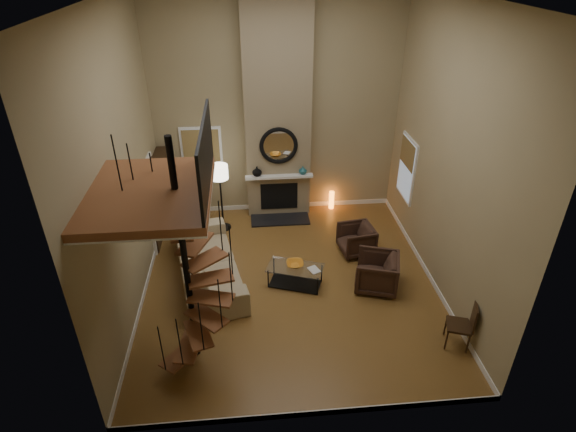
{
  "coord_description": "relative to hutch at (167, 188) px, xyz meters",
  "views": [
    {
      "loc": [
        -0.76,
        -7.73,
        6.21
      ],
      "look_at": [
        0.0,
        0.4,
        1.4
      ],
      "focal_mm": 29.0,
      "sensor_mm": 36.0,
      "label": 1
    }
  ],
  "objects": [
    {
      "name": "back_wall",
      "position": [
        2.8,
        0.43,
        1.8
      ],
      "size": [
        6.0,
        0.02,
        5.5
      ],
      "primitive_type": "cube",
      "color": "#9C8C65",
      "rests_on": "ground"
    },
    {
      "name": "vase_left",
      "position": [
        2.25,
        -0.0,
        0.35
      ],
      "size": [
        0.24,
        0.24,
        0.25
      ],
      "primitive_type": "imported",
      "color": "black",
      "rests_on": "mantel"
    },
    {
      "name": "book",
      "position": [
        3.26,
        -3.05,
        -0.49
      ],
      "size": [
        0.28,
        0.32,
        0.03
      ],
      "primitive_type": "imported",
      "rotation": [
        0.0,
        0.0,
        0.41
      ],
      "color": "gray",
      "rests_on": "coffee_table"
    },
    {
      "name": "baseboard_front",
      "position": [
        2.8,
        -6.06,
        -0.89
      ],
      "size": [
        6.0,
        0.02,
        0.12
      ],
      "primitive_type": "cube",
      "color": "white",
      "rests_on": "ground"
    },
    {
      "name": "right_wall",
      "position": [
        5.8,
        -2.82,
        1.8
      ],
      "size": [
        0.02,
        6.5,
        5.5
      ],
      "primitive_type": "cube",
      "color": "#9C8C65",
      "rests_on": "ground"
    },
    {
      "name": "accent_lamp",
      "position": [
        4.23,
        0.26,
        -0.7
      ],
      "size": [
        0.13,
        0.13,
        0.48
      ],
      "primitive_type": "cylinder",
      "color": "orange",
      "rests_on": "ground"
    },
    {
      "name": "entry_door",
      "position": [
        -0.15,
        -1.02,
        0.1
      ],
      "size": [
        0.1,
        1.05,
        2.16
      ],
      "color": "white",
      "rests_on": "ground"
    },
    {
      "name": "bowl",
      "position": [
        2.91,
        -2.85,
        -0.45
      ],
      "size": [
        0.35,
        0.35,
        0.09
      ],
      "primitive_type": "imported",
      "color": "orange",
      "rests_on": "coffee_table"
    },
    {
      "name": "chimney_breast",
      "position": [
        2.8,
        0.24,
        1.8
      ],
      "size": [
        1.6,
        0.38,
        5.5
      ],
      "primitive_type": "cube",
      "color": "#897859",
      "rests_on": "ground"
    },
    {
      "name": "side_chair",
      "position": [
        5.66,
        -4.86,
        -0.42
      ],
      "size": [
        0.53,
        0.52,
        0.92
      ],
      "color": "#331F11",
      "rests_on": "ground"
    },
    {
      "name": "ground",
      "position": [
        2.8,
        -2.82,
        -0.95
      ],
      "size": [
        6.0,
        6.5,
        0.01
      ],
      "primitive_type": "cube",
      "color": "olive",
      "rests_on": "ground"
    },
    {
      "name": "window_right",
      "position": [
        5.78,
        -0.82,
        0.68
      ],
      "size": [
        0.06,
        1.02,
        1.52
      ],
      "color": "white",
      "rests_on": "right_wall"
    },
    {
      "name": "armchair_far",
      "position": [
        4.65,
        -3.13,
        -0.6
      ],
      "size": [
        1.06,
        1.05,
        0.78
      ],
      "primitive_type": "imported",
      "rotation": [
        0.0,
        0.0,
        -1.87
      ],
      "color": "#3B241B",
      "rests_on": "ground"
    },
    {
      "name": "floor_lamp",
      "position": [
        1.35,
        -0.48,
        0.46
      ],
      "size": [
        0.42,
        0.42,
        1.74
      ],
      "color": "black",
      "rests_on": "ground"
    },
    {
      "name": "left_wall",
      "position": [
        -0.2,
        -2.82,
        1.8
      ],
      "size": [
        0.02,
        6.5,
        5.5
      ],
      "primitive_type": "cube",
      "color": "#9C8C65",
      "rests_on": "ground"
    },
    {
      "name": "firebox",
      "position": [
        2.8,
        0.04,
        -0.4
      ],
      "size": [
        0.95,
        0.02,
        0.72
      ],
      "primitive_type": "cube",
      "color": "black",
      "rests_on": "chimney_breast"
    },
    {
      "name": "coffee_table",
      "position": [
        2.91,
        -2.9,
        -0.67
      ],
      "size": [
        1.26,
        0.91,
        0.44
      ],
      "color": "silver",
      "rests_on": "ground"
    },
    {
      "name": "baseboard_right",
      "position": [
        5.79,
        -2.82,
        -0.89
      ],
      "size": [
        0.02,
        6.5,
        0.12
      ],
      "primitive_type": "cube",
      "color": "white",
      "rests_on": "ground"
    },
    {
      "name": "baseboard_left",
      "position": [
        -0.19,
        -2.82,
        -0.89
      ],
      "size": [
        0.02,
        6.5,
        0.12
      ],
      "primitive_type": "cube",
      "color": "white",
      "rests_on": "ground"
    },
    {
      "name": "sofa",
      "position": [
        1.09,
        -2.44,
        -0.55
      ],
      "size": [
        1.72,
        3.14,
        0.87
      ],
      "primitive_type": "imported",
      "rotation": [
        0.0,
        0.0,
        1.77
      ],
      "color": "tan",
      "rests_on": "ground"
    },
    {
      "name": "spiral_stair",
      "position": [
        1.02,
        -4.61,
        0.83
      ],
      "size": [
        1.47,
        1.47,
        4.06
      ],
      "color": "black",
      "rests_on": "ground"
    },
    {
      "name": "window_back",
      "position": [
        0.9,
        0.4,
        0.67
      ],
      "size": [
        1.02,
        0.06,
        1.52
      ],
      "color": "white",
      "rests_on": "back_wall"
    },
    {
      "name": "mantel",
      "position": [
        2.8,
        -0.04,
        0.2
      ],
      "size": [
        1.7,
        0.18,
        0.06
      ],
      "primitive_type": "cube",
      "color": "white",
      "rests_on": "chimney_breast"
    },
    {
      "name": "hutch",
      "position": [
        0.0,
        0.0,
        0.0
      ],
      "size": [
        0.39,
        0.84,
        1.87
      ],
      "primitive_type": "cube",
      "color": "#331F11",
      "rests_on": "ground"
    },
    {
      "name": "hearth",
      "position": [
        2.8,
        -0.25,
        -0.93
      ],
      "size": [
        1.5,
        0.6,
        0.04
      ],
      "primitive_type": "cube",
      "color": "black",
      "rests_on": "ground"
    },
    {
      "name": "loft",
      "position": [
        0.76,
        -4.62,
        2.29
      ],
      "size": [
        1.7,
        2.2,
        1.09
      ],
      "color": "brown",
      "rests_on": "left_wall"
    },
    {
      "name": "mirror_disc",
      "position": [
        2.8,
        0.03,
        1.0
      ],
      "size": [
        0.8,
        0.01,
        0.8
      ],
      "primitive_type": "cylinder",
      "rotation": [
        1.57,
        0.0,
        0.0
      ],
      "color": "white",
      "rests_on": "chimney_breast"
    },
    {
      "name": "front_wall",
      "position": [
        2.8,
        -6.07,
        1.8
      ],
      "size": [
        6.0,
        0.02,
        5.5
      ],
      "primitive_type": "cube",
      "color": "#9C8C65",
      "rests_on": "ground"
    },
    {
      "name": "mirror_frame",
      "position": [
        2.8,
        0.02,
        1.0
      ],
      "size": [
        0.94,
        0.1,
        0.94
      ],
      "primitive_type": "torus",
      "rotation": [
        1.57,
        0.0,
        0.0
      ],
      "color": "black",
      "rests_on": "chimney_breast"
    },
    {
      "name": "vase_right",
      "position": [
        3.4,
        -0.0,
        0.33
      ],
      "size": [
        0.2,
        0.2,
        0.21
      ],
      "primitive_type": "imported",
      "color": "#1B565F",
      "rests_on": "mantel"
    },
    {
      "name": "baseboard_back",
      "position": [
        2.8,
        0.42,
        -0.89
      ],
      "size": [
        6.0,
        0.02,
        0.12
      ],
      "primitive_type": "cube",
      "color": "white",
      "rests_on": "ground"
    },
    {
      "name": "armchair_near",
      "position": [
        4.49,
        -1.84,
        -0.6
      ],
      "size": [
        0.85,
        0.83,
        0.68
      ],
      "primitive_type": "imported",
      "rotation": [
        0.0,
        0.0,
        -1.42
      ],
      "color": "#3B241B",
      "rests_on": "ground"
    }
  ]
}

